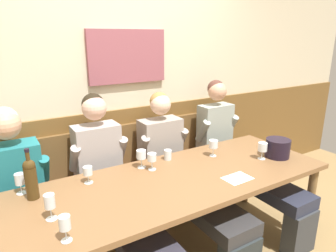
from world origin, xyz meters
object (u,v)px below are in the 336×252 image
at_px(person_right_seat, 238,153).
at_px(wine_glass_right_end, 213,144).
at_px(wine_bottle_amber_mid, 31,178).
at_px(wine_glass_by_bottle, 152,158).
at_px(wine_glass_mid_right, 141,155).
at_px(wall_bench, 135,193).
at_px(wine_glass_center_front, 65,224).
at_px(ice_bucket, 278,148).
at_px(wine_glass_left_end, 20,180).
at_px(wine_glass_near_bucket, 50,203).
at_px(dining_table, 173,187).
at_px(person_center_left_seat, 21,210).
at_px(person_center_right_seat, 113,185).
at_px(wine_glass_mid_left, 88,172).
at_px(water_tumbler_right, 168,155).
at_px(person_left_seat, 181,171).
at_px(wine_glass_center_rear, 263,147).

xyz_separation_m(person_right_seat, wine_glass_right_end, (-0.44, -0.13, 0.22)).
height_order(wine_bottle_amber_mid, wine_glass_by_bottle, wine_bottle_amber_mid).
xyz_separation_m(wine_bottle_amber_mid, wine_glass_mid_right, (0.82, 0.06, -0.04)).
bearing_deg(wall_bench, wine_bottle_amber_mid, -153.78).
distance_m(wall_bench, wine_glass_center_front, 1.43).
xyz_separation_m(ice_bucket, wine_glass_right_end, (-0.47, 0.30, 0.03)).
xyz_separation_m(wine_glass_left_end, wine_glass_right_end, (1.53, -0.16, 0.01)).
bearing_deg(person_right_seat, wine_glass_near_bucket, -168.40).
bearing_deg(wine_glass_right_end, dining_table, -160.28).
relative_size(person_center_left_seat, wine_glass_by_bottle, 9.57).
height_order(wall_bench, wine_glass_mid_right, wall_bench).
height_order(wall_bench, person_center_right_seat, person_center_right_seat).
xyz_separation_m(wine_glass_right_end, wine_glass_mid_left, (-1.09, 0.08, -0.02)).
relative_size(person_center_right_seat, ice_bucket, 6.26).
bearing_deg(water_tumbler_right, wall_bench, 112.95).
distance_m(person_center_right_seat, wine_glass_near_bucket, 0.69).
bearing_deg(person_left_seat, wine_glass_center_rear, -34.63).
relative_size(dining_table, person_center_right_seat, 1.91).
height_order(person_left_seat, wine_bottle_amber_mid, person_left_seat).
xyz_separation_m(wine_glass_center_rear, wine_glass_left_end, (-1.84, 0.43, -0.01)).
height_order(wall_bench, wine_glass_center_front, wall_bench).
bearing_deg(wine_glass_by_bottle, wine_glass_center_rear, -18.37).
height_order(wine_glass_by_bottle, wine_glass_mid_right, wine_glass_mid_right).
bearing_deg(wine_glass_by_bottle, wine_glass_left_end, 172.13).
bearing_deg(person_center_right_seat, wine_glass_right_end, -9.16).
bearing_deg(wine_bottle_amber_mid, person_right_seat, 2.17).
height_order(wine_glass_center_front, water_tumbler_right, wine_glass_center_front).
height_order(wine_glass_mid_left, water_tumbler_right, wine_glass_mid_left).
bearing_deg(dining_table, wine_glass_right_end, 19.72).
bearing_deg(wine_glass_left_end, person_center_right_seat, -1.64).
height_order(ice_bucket, wine_glass_center_front, ice_bucket).
distance_m(wine_glass_left_end, wine_glass_mid_right, 0.88).
bearing_deg(ice_bucket, wine_glass_near_bucket, 178.51).
relative_size(wine_glass_near_bucket, wine_glass_mid_right, 1.07).
distance_m(person_center_right_seat, wine_glass_left_end, 0.67).
distance_m(wine_bottle_amber_mid, wine_glass_left_end, 0.13).
bearing_deg(wine_glass_mid_left, wine_glass_by_bottle, -4.90).
bearing_deg(dining_table, wall_bench, 90.00).
bearing_deg(person_left_seat, wine_glass_mid_right, -178.38).
bearing_deg(person_left_seat, person_right_seat, 0.21).
bearing_deg(wine_glass_left_end, wine_glass_near_bucket, -74.75).
relative_size(wine_glass_right_end, water_tumbler_right, 1.72).
relative_size(person_left_seat, person_right_seat, 0.99).
distance_m(wine_glass_mid_right, water_tumbler_right, 0.28).
height_order(person_center_left_seat, wine_bottle_amber_mid, person_center_left_seat).
bearing_deg(wine_glass_mid_left, wine_glass_right_end, -3.94).
distance_m(wall_bench, wine_glass_center_rear, 1.29).
relative_size(wine_bottle_amber_mid, wine_glass_center_rear, 2.35).
distance_m(wine_bottle_amber_mid, wine_glass_center_front, 0.56).
distance_m(dining_table, ice_bucket, 1.03).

